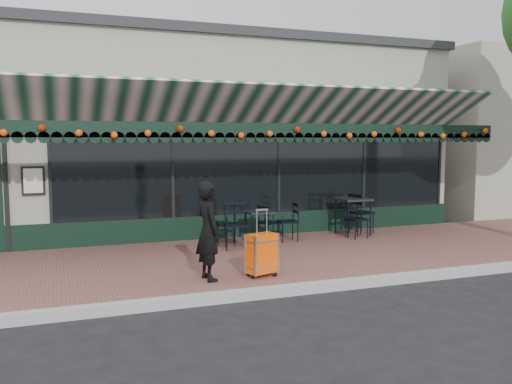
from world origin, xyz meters
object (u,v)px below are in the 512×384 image
object	(u,v)px
cafe_table_a	(353,202)
chair_a_right	(361,213)
cafe_table_b	(259,214)
chair_b_left	(226,225)
chair_a_front	(357,220)
woman	(208,231)
chair_a_left	(288,222)
chair_b_front	(236,225)
chair_b_right	(269,223)
suitcase	(262,254)

from	to	relation	value
cafe_table_a	chair_a_right	world-z (taller)	chair_a_right
cafe_table_a	cafe_table_b	bearing A→B (deg)	-177.33
cafe_table_b	chair_b_left	bearing A→B (deg)	-178.06
cafe_table_b	chair_a_front	distance (m)	2.17
woman	chair_b_left	xyz separation A→B (m)	(1.06, 2.53, -0.35)
chair_a_left	chair_b_front	distance (m)	1.34
cafe_table_a	chair_a_front	size ratio (longest dim) A/B	1.02
chair_b_left	chair_b_right	xyz separation A→B (m)	(0.98, 0.12, -0.03)
cafe_table_b	chair_a_right	size ratio (longest dim) A/B	0.70
woman	chair_a_left	size ratio (longest dim) A/B	1.86
cafe_table_b	chair_a_left	bearing A→B (deg)	-8.32
cafe_table_b	chair_a_right	distance (m)	2.58
chair_a_left	chair_a_right	xyz separation A→B (m)	(1.96, 0.30, 0.06)
chair_b_right	chair_a_right	bearing A→B (deg)	-110.63
cafe_table_a	chair_b_front	xyz separation A→B (m)	(-2.96, -0.59, -0.28)
woman	chair_a_front	xyz separation A→B (m)	(3.94, 2.27, -0.35)
chair_b_left	chair_b_front	xyz separation A→B (m)	(0.06, -0.46, 0.06)
chair_b_left	chair_b_right	size ratio (longest dim) A/B	1.07
cafe_table_b	chair_a_right	xyz separation A→B (m)	(2.57, 0.21, -0.12)
cafe_table_b	chair_b_right	distance (m)	0.34
woman	cafe_table_a	world-z (taller)	woman
chair_a_right	chair_b_front	distance (m)	3.31
cafe_table_b	chair_b_left	distance (m)	0.75
cafe_table_a	woman	bearing A→B (deg)	-146.90
chair_a_right	chair_b_front	bearing A→B (deg)	89.88
cafe_table_a	chair_a_front	world-z (taller)	cafe_table_a
suitcase	chair_b_right	xyz separation A→B (m)	(1.21, 2.74, 0.03)
woman	chair_b_right	xyz separation A→B (m)	(2.04, 2.65, -0.37)
woman	suitcase	world-z (taller)	woman
cafe_table_b	chair_a_front	bearing A→B (deg)	-7.58
cafe_table_b	chair_a_front	size ratio (longest dim) A/B	0.80
chair_a_front	chair_a_right	bearing A→B (deg)	42.11
suitcase	cafe_table_a	bearing A→B (deg)	21.50
suitcase	cafe_table_a	size ratio (longest dim) A/B	1.27
cafe_table_a	chair_a_left	distance (m)	1.72
cafe_table_a	chair_b_right	world-z (taller)	cafe_table_a
chair_a_left	chair_b_right	distance (m)	0.40
woman	cafe_table_b	xyz separation A→B (m)	(1.80, 2.55, -0.17)
chair_a_front	cafe_table_b	bearing A→B (deg)	164.76
suitcase	chair_b_right	bearing A→B (deg)	47.41
chair_b_front	chair_a_left	bearing A→B (deg)	31.10
chair_b_left	chair_b_right	bearing A→B (deg)	112.31
cafe_table_b	chair_b_left	xyz separation A→B (m)	(-0.73, -0.02, -0.18)
suitcase	chair_b_left	xyz separation A→B (m)	(0.23, 2.62, 0.06)
chair_b_front	chair_a_right	bearing A→B (deg)	26.09
suitcase	chair_b_right	world-z (taller)	suitcase
chair_b_front	cafe_table_a	bearing A→B (deg)	25.25
chair_b_front	chair_b_left	bearing A→B (deg)	111.41
suitcase	chair_a_front	xyz separation A→B (m)	(3.11, 2.36, 0.05)
chair_a_right	chair_b_front	size ratio (longest dim) A/B	1.00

